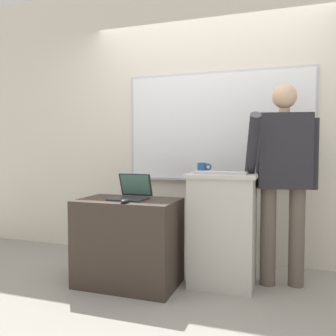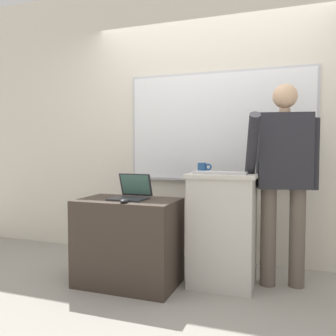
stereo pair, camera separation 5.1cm
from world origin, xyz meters
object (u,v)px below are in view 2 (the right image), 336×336
at_px(side_desk, 128,242).
at_px(person_presenter, 284,170).
at_px(computer_mouse_by_laptop, 124,201).
at_px(coffee_mug, 203,167).
at_px(wireless_keyboard, 220,173).
at_px(lectern_podium, 222,229).
at_px(laptop, 132,192).

xyz_separation_m(side_desk, person_presenter, (1.24, 0.40, 0.62)).
height_order(computer_mouse_by_laptop, coffee_mug, coffee_mug).
height_order(person_presenter, wireless_keyboard, person_presenter).
relative_size(lectern_podium, computer_mouse_by_laptop, 9.52).
xyz_separation_m(lectern_podium, coffee_mug, (-0.21, 0.15, 0.52)).
bearing_deg(side_desk, laptop, 72.76).
relative_size(laptop, computer_mouse_by_laptop, 3.11).
bearing_deg(wireless_keyboard, laptop, -168.85).
distance_m(lectern_podium, computer_mouse_by_laptop, 0.87).
bearing_deg(person_presenter, side_desk, -174.47).
distance_m(side_desk, wireless_keyboard, 0.98).
distance_m(computer_mouse_by_laptop, coffee_mug, 0.81).
xyz_separation_m(laptop, coffee_mug, (0.54, 0.35, 0.21)).
bearing_deg(lectern_podium, side_desk, -162.20).
xyz_separation_m(side_desk, wireless_keyboard, (0.75, 0.19, 0.60)).
height_order(side_desk, computer_mouse_by_laptop, computer_mouse_by_laptop).
distance_m(side_desk, computer_mouse_by_laptop, 0.44).
relative_size(side_desk, coffee_mug, 6.55).
bearing_deg(wireless_keyboard, lectern_podium, 76.05).
distance_m(lectern_podium, coffee_mug, 0.58).
bearing_deg(person_presenter, computer_mouse_by_laptop, -165.25).
relative_size(side_desk, computer_mouse_by_laptop, 8.42).
bearing_deg(computer_mouse_by_laptop, side_desk, 107.75).
xyz_separation_m(lectern_podium, wireless_keyboard, (-0.01, -0.06, 0.48)).
xyz_separation_m(lectern_podium, computer_mouse_by_laptop, (-0.70, -0.45, 0.27)).
bearing_deg(lectern_podium, wireless_keyboard, -103.95).
distance_m(laptop, coffee_mug, 0.67).
bearing_deg(coffee_mug, computer_mouse_by_laptop, -129.15).
bearing_deg(coffee_mug, person_presenter, 0.02).
distance_m(wireless_keyboard, coffee_mug, 0.29).
relative_size(person_presenter, wireless_keyboard, 3.86).
xyz_separation_m(person_presenter, wireless_keyboard, (-0.49, -0.21, -0.02)).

